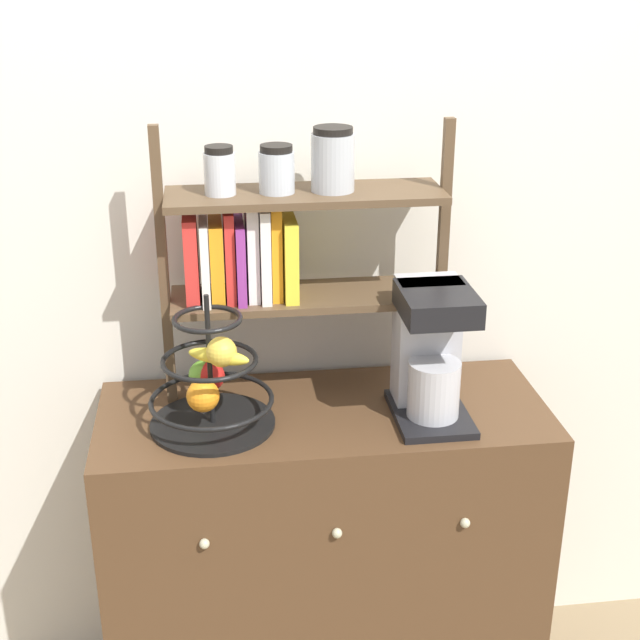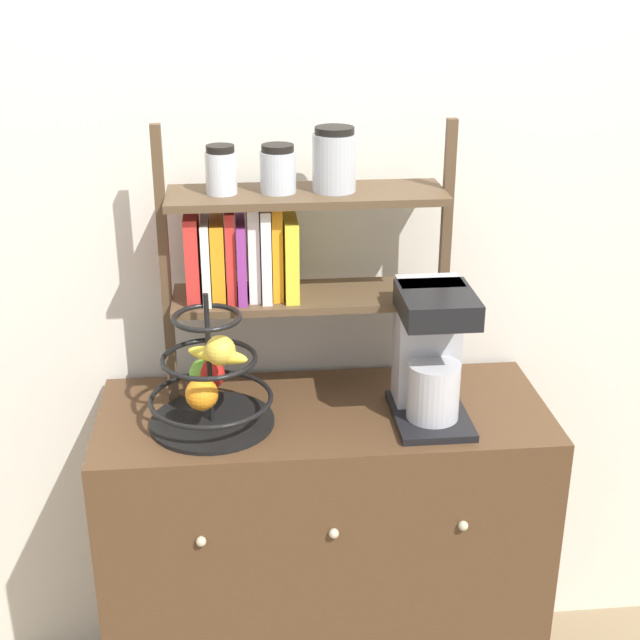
% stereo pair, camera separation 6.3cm
% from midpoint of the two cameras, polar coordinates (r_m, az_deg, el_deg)
% --- Properties ---
extents(wall_back, '(7.00, 0.05, 2.60)m').
position_cam_midpoint_polar(wall_back, '(2.29, 0.37, 6.35)').
color(wall_back, silver).
rests_on(wall_back, ground_plane).
extents(sideboard, '(1.10, 0.47, 0.90)m').
position_cam_midpoint_polar(sideboard, '(2.44, 0.99, -15.09)').
color(sideboard, '#4C331E').
rests_on(sideboard, ground_plane).
extents(coffee_maker, '(0.18, 0.25, 0.33)m').
position_cam_midpoint_polar(coffee_maker, '(2.12, 7.94, -2.00)').
color(coffee_maker, black).
rests_on(coffee_maker, sideboard).
extents(fruit_stand, '(0.30, 0.30, 0.33)m').
position_cam_midpoint_polar(fruit_stand, '(2.10, -6.20, -3.99)').
color(fruit_stand, black).
rests_on(fruit_stand, sideboard).
extents(shelf_hutch, '(0.70, 0.20, 0.69)m').
position_cam_midpoint_polar(shelf_hutch, '(2.12, -2.02, 5.35)').
color(shelf_hutch, brown).
rests_on(shelf_hutch, sideboard).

